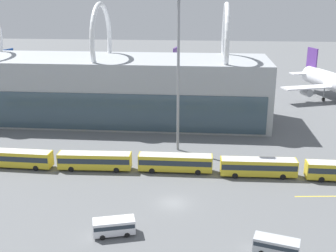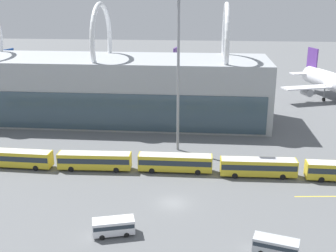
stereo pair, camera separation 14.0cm
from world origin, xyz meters
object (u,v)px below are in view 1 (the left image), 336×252
Objects in this scene: airliner_at_gate_far at (165,89)px; floodlight_mast at (178,56)px; shuttle_bus_2 at (95,160)px; shuttle_bus_1 at (17,158)px; service_van_crossing at (276,245)px; shuttle_bus_4 at (258,166)px; service_van_foreground at (114,226)px; shuttle_bus_3 at (175,162)px.

floodlight_mast reaches higher than airliner_at_gate_far.
shuttle_bus_1 is at bearing 178.45° from shuttle_bus_2.
shuttle_bus_2 is 2.27× the size of service_van_crossing.
airliner_at_gate_far is at bearing 99.84° from floodlight_mast.
shuttle_bus_2 is at bearing -141.55° from floodlight_mast.
shuttle_bus_4 is (43.33, -0.04, 0.00)m from shuttle_bus_1.
floodlight_mast is at bearing 128.26° from service_van_crossing.
airliner_at_gate_far reaches higher than shuttle_bus_4.
shuttle_bus_2 is 0.44× the size of floodlight_mast.
shuttle_bus_2 reaches higher than service_van_crossing.
shuttle_bus_2 is at bearing 94.96° from service_van_foreground.
airliner_at_gate_far is 71.16m from service_van_crossing.
shuttle_bus_3 is 22.05m from service_van_foreground.
shuttle_bus_3 is at bearing 175.61° from shuttle_bus_4.
shuttle_bus_1 is at bearing 178.26° from shuttle_bus_4.
shuttle_bus_2 reaches higher than service_van_foreground.
airliner_at_gate_far is 2.74× the size of shuttle_bus_1.
floodlight_mast is (14.15, 11.23, 17.21)m from shuttle_bus_2.
shuttle_bus_2 is (14.44, 0.18, 0.00)m from shuttle_bus_1.
service_van_crossing is (20.61, -2.47, -0.06)m from service_van_foreground.
airliner_at_gate_far reaches higher than shuttle_bus_2.
airliner_at_gate_far is 6.21× the size of service_van_crossing.
shuttle_bus_2 is 24.94m from floodlight_mast.
shuttle_bus_1 is 1.00× the size of shuttle_bus_2.
service_van_foreground is (-6.55, -21.05, -0.56)m from shuttle_bus_3.
shuttle_bus_2 is 22.05m from service_van_foreground.
shuttle_bus_3 reaches higher than service_van_crossing.
shuttle_bus_4 reaches higher than service_van_crossing.
shuttle_bus_1 and shuttle_bus_3 have the same top height.
floodlight_mast is at bearing 62.87° from service_van_foreground.
service_van_foreground reaches higher than service_van_crossing.
shuttle_bus_3 is 0.44× the size of floodlight_mast.
service_van_foreground is 20.76m from service_van_crossing.
shuttle_bus_1 is 35.26m from floodlight_mast.
service_van_foreground is at bearing -71.30° from shuttle_bus_2.
shuttle_bus_3 is (28.88, 0.64, 0.00)m from shuttle_bus_1.
service_van_crossing is at bearing -67.28° from floodlight_mast.
shuttle_bus_4 is at bearing -2.70° from shuttle_bus_2.
shuttle_bus_3 is at bearing 2.99° from shuttle_bus_1.
shuttle_bus_4 is (20.61, -45.30, -2.81)m from airliner_at_gate_far.
floodlight_mast is (-14.74, 11.45, 17.21)m from shuttle_bus_4.
airliner_at_gate_far reaches higher than service_van_crossing.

